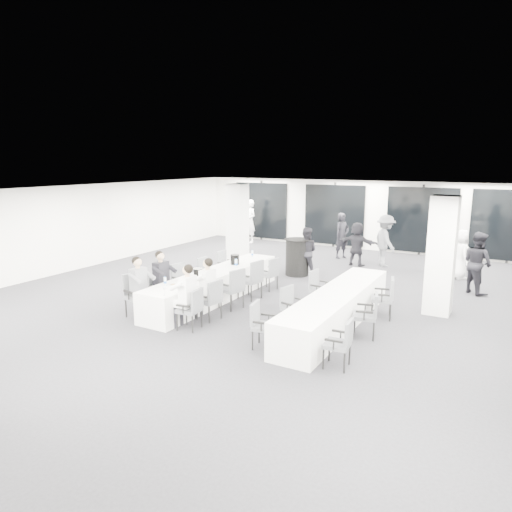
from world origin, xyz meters
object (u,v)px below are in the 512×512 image
Objects in this scene: standing_guest_e at (460,251)px; chair_main_left_far at (225,264)px; chair_side_left_near at (261,322)px; standing_guest_f at (357,241)px; standing_guest_b at (306,248)px; chair_main_right_second at (211,297)px; chair_side_right_near at (342,341)px; chair_side_right_far at (386,295)px; chair_main_left_fourth at (206,271)px; standing_guest_c at (385,237)px; chair_main_left_second at (159,288)px; chair_side_right_mid at (369,312)px; chair_main_left_mid at (182,279)px; chair_side_left_mid at (291,304)px; standing_guest_g at (250,218)px; chair_main_right_fourth at (253,277)px; chair_main_right_mid at (233,286)px; chair_main_right_near at (192,307)px; banquet_table_main at (215,285)px; chair_main_left_near at (136,292)px; chair_side_left_far at (318,286)px; cocktail_table at (297,257)px; ice_bucket_near at (198,274)px; ice_bucket_far at (235,259)px; standing_guest_d at (442,242)px; standing_guest_a at (342,233)px; standing_guest_h at (478,259)px; banquet_table_side at (336,308)px; chair_main_right_far at (270,272)px.

chair_main_left_far is at bearing 92.03° from standing_guest_e.
standing_guest_f is at bearing 173.98° from chair_side_left_near.
chair_main_right_second is at bearing 72.28° from standing_guest_b.
chair_side_right_near is 2.99m from chair_side_right_far.
standing_guest_c is (3.68, 5.35, 0.50)m from chair_main_left_fourth.
chair_side_right_mid reaches higher than chair_main_left_second.
chair_main_left_mid is 8.51m from standing_guest_e.
standing_guest_g reaches higher than chair_side_left_mid.
chair_side_right_near is at bearing -121.35° from chair_main_right_fourth.
chair_main_right_near is at bearing -166.86° from chair_main_right_mid.
chair_side_left_near is 0.42× the size of standing_guest_g.
chair_side_right_far is at bearing 9.81° from banquet_table_main.
chair_side_left_mid is (1.74, -0.38, -0.07)m from chair_main_right_mid.
chair_side_left_far is (3.41, 2.76, -0.06)m from chair_main_left_near.
cocktail_table is at bearing 84.84° from standing_guest_e.
chair_main_right_mid is at bearing 94.41° from chair_side_right_far.
chair_main_right_fourth is 1.18× the size of chair_side_left_mid.
chair_side_left_far is at bearing 32.18° from ice_bucket_near.
chair_side_right_near is 3.20× the size of ice_bucket_far.
chair_side_left_far is at bearing 89.82° from chair_main_left_fourth.
ice_bucket_near reaches higher than chair_side_right_mid.
standing_guest_d is (4.66, 6.13, 0.62)m from banquet_table_main.
chair_main_left_mid is 6.69m from standing_guest_f.
chair_main_right_second is 8.00m from standing_guest_a.
chair_main_left_mid is 1.88m from chair_main_right_fourth.
standing_guest_e reaches higher than standing_guest_f.
standing_guest_f reaches higher than chair_side_right_far.
standing_guest_d is (0.42, 6.75, 0.45)m from chair_side_right_mid.
standing_guest_h is at bearing -46.12° from chair_main_right_near.
chair_side_right_near is at bearing -19.07° from ice_bucket_near.
chair_main_left_near is at bearing 115.23° from standing_guest_c.
chair_side_right_mid is at bearing -8.23° from banquet_table_main.
cocktail_table is 5.00m from standing_guest_e.
standing_guest_c reaches higher than standing_guest_a.
standing_guest_g is at bearing 28.71° from chair_side_right_mid.
standing_guest_a reaches higher than chair_main_right_near.
standing_guest_a reaches higher than chair_main_right_second.
chair_side_right_far is 5.44m from standing_guest_d.
chair_main_right_fourth is at bearing -88.47° from cocktail_table.
banquet_table_main is at bearing 15.49° from chair_main_right_near.
standing_guest_d is 1.16× the size of standing_guest_f.
standing_guest_g is (-6.14, 7.05, 0.55)m from chair_side_left_far.
chair_side_right_far is at bearing 154.23° from standing_guest_c.
banquet_table_side is 4.48m from standing_guest_b.
chair_main_left_mid is at bearing 146.63° from chair_main_right_far.
chair_side_right_far reaches higher than chair_main_left_far.
chair_main_left_fourth is at bearing 68.37° from chair_main_right_mid.
standing_guest_g is at bearing 17.57° from chair_main_right_near.
chair_side_left_mid is at bearing -66.89° from cocktail_table.
standing_guest_a reaches higher than chair_main_left_near.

